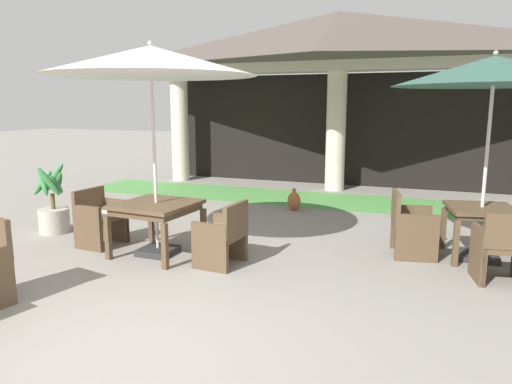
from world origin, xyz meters
TOP-DOWN VIEW (x-y plane):
  - ground_plane at (0.00, 0.00)m, footprint 60.00×60.00m
  - background_pavilion at (0.00, 8.63)m, footprint 9.82×3.17m
  - lawn_strip at (0.00, 7.16)m, footprint 11.62×1.83m
  - patio_table_near_foreground at (-1.25, 2.57)m, footprint 1.07×1.07m
  - patio_umbrella_near_foreground at (-1.25, 2.57)m, footprint 2.80×2.80m
  - patio_chair_near_foreground_west at (-2.29, 2.64)m, footprint 0.55×0.66m
  - patio_chair_near_foreground_east at (-0.20, 2.49)m, footprint 0.56×0.65m
  - patio_table_mid_left at (2.94, 3.97)m, footprint 1.00×1.00m
  - patio_umbrella_mid_left at (2.94, 3.97)m, footprint 2.55×2.55m
  - patio_chair_mid_left_west at (2.06, 3.80)m, footprint 0.67×0.73m
  - patio_chair_mid_left_south at (3.11, 3.09)m, footprint 0.65×0.62m
  - potted_palm_left_edge at (-3.47, 2.95)m, footprint 0.54×0.54m
  - terracotta_urn at (-0.27, 5.96)m, footprint 0.26×0.26m

SIDE VIEW (x-z plane):
  - ground_plane at x=0.00m, z-range 0.00..0.00m
  - lawn_strip at x=0.00m, z-range 0.00..0.01m
  - terracotta_urn at x=-0.27m, z-range -0.04..0.42m
  - potted_palm_left_edge at x=-3.47m, z-range -0.22..0.93m
  - patio_chair_near_foreground_east at x=-0.20m, z-range -0.03..0.81m
  - patio_chair_mid_left_west at x=2.06m, z-range -0.03..0.86m
  - patio_chair_mid_left_south at x=3.11m, z-range -0.02..0.85m
  - patio_chair_near_foreground_west at x=-2.29m, z-range -0.01..0.84m
  - patio_table_mid_left at x=2.94m, z-range 0.26..0.98m
  - patio_table_near_foreground at x=-1.25m, z-range 0.27..1.01m
  - patio_umbrella_mid_left at x=2.94m, z-range 1.10..3.85m
  - patio_umbrella_near_foreground at x=-1.25m, z-range 1.17..4.06m
  - background_pavilion at x=0.00m, z-range 1.20..5.40m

